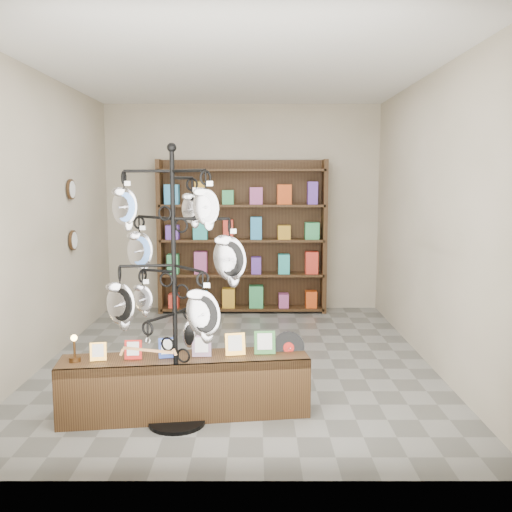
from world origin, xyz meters
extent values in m
plane|color=slate|center=(0.00, 0.00, 0.00)|extent=(5.00, 5.00, 0.00)
plane|color=#BAAC96|center=(0.00, 2.50, 1.50)|extent=(4.00, 0.00, 4.00)
plane|color=#BAAC96|center=(0.00, -2.50, 1.50)|extent=(4.00, 0.00, 4.00)
plane|color=#BAAC96|center=(-2.00, 0.00, 1.50)|extent=(0.00, 5.00, 5.00)
plane|color=#BAAC96|center=(2.00, 0.00, 1.50)|extent=(0.00, 5.00, 5.00)
plane|color=white|center=(0.00, 0.00, 3.00)|extent=(5.00, 5.00, 0.00)
cylinder|color=black|center=(-0.43, -1.64, 0.02)|extent=(0.58, 0.58, 0.03)
cylinder|color=black|center=(-0.43, -1.64, 1.06)|extent=(0.05, 0.05, 2.12)
sphere|color=black|center=(-0.43, -1.64, 2.14)|extent=(0.07, 0.07, 0.07)
ellipsoid|color=silver|center=(-0.34, -1.43, 0.67)|extent=(0.12, 0.08, 0.22)
cube|color=#B8794C|center=(-0.59, -1.90, 0.68)|extent=(0.39, 0.14, 0.04)
cube|color=black|center=(-0.38, -1.46, 0.24)|extent=(2.03, 0.67, 0.49)
cube|color=gold|center=(-1.05, -1.55, 0.56)|extent=(0.13, 0.06, 0.15)
cube|color=#B7150E|center=(-0.78, -1.52, 0.57)|extent=(0.14, 0.07, 0.15)
cube|color=#263FA5|center=(-0.51, -1.48, 0.57)|extent=(0.15, 0.07, 0.16)
cube|color=#E54C33|center=(-0.24, -1.44, 0.57)|extent=(0.16, 0.07, 0.17)
cube|color=gold|center=(0.03, -1.41, 0.58)|extent=(0.17, 0.08, 0.18)
cube|color=#337233|center=(0.27, -1.37, 0.58)|extent=(0.18, 0.08, 0.19)
cylinder|color=black|center=(0.47, -1.30, 0.52)|extent=(0.28, 0.10, 0.27)
cylinder|color=#B7150E|center=(0.47, -1.31, 0.52)|extent=(0.09, 0.04, 0.09)
cylinder|color=#4C2F15|center=(-1.23, -1.58, 0.51)|extent=(0.09, 0.09, 0.04)
cylinder|color=#4C2F15|center=(-1.23, -1.58, 0.59)|extent=(0.02, 0.02, 0.13)
sphere|color=#FFBF59|center=(-1.23, -1.58, 0.68)|extent=(0.05, 0.05, 0.05)
cube|color=black|center=(0.00, 2.44, 1.10)|extent=(2.40, 0.04, 2.20)
cube|color=black|center=(-1.18, 2.28, 1.10)|extent=(0.06, 0.36, 2.20)
cube|color=black|center=(1.18, 2.28, 1.10)|extent=(0.06, 0.36, 2.20)
cube|color=black|center=(0.00, 2.28, 0.05)|extent=(2.36, 0.36, 0.04)
cube|color=black|center=(0.00, 2.28, 0.55)|extent=(2.36, 0.36, 0.03)
cube|color=black|center=(0.00, 2.28, 1.05)|extent=(2.36, 0.36, 0.04)
cube|color=black|center=(0.00, 2.28, 1.55)|extent=(2.36, 0.36, 0.04)
cube|color=black|center=(0.00, 2.28, 2.05)|extent=(2.36, 0.36, 0.04)
cylinder|color=black|center=(-1.97, 0.80, 1.80)|extent=(0.03, 0.24, 0.24)
cylinder|color=black|center=(-1.97, 0.80, 1.20)|extent=(0.03, 0.24, 0.24)
camera|label=1|loc=(0.20, -5.91, 1.90)|focal=40.00mm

